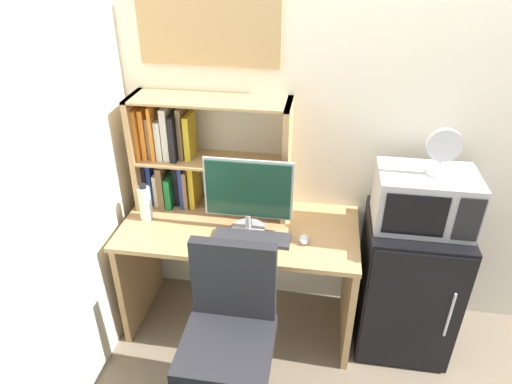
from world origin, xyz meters
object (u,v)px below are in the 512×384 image
(mini_fridge, at_px, (406,284))
(wall_corkboard, at_px, (208,25))
(hutch_bookshelf, at_px, (186,153))
(monitor, at_px, (248,193))
(desk_fan, at_px, (443,150))
(desk_chair, at_px, (230,347))
(water_bottle, at_px, (145,203))
(keyboard, at_px, (252,238))
(microwave, at_px, (424,199))
(computer_mouse, at_px, (304,239))

(mini_fridge, relative_size, wall_corkboard, 1.10)
(hutch_bookshelf, relative_size, monitor, 1.85)
(mini_fridge, height_order, desk_fan, desk_fan)
(desk_fan, xyz_separation_m, desk_chair, (-0.95, -0.61, -0.85))
(desk_chair, bearing_deg, monitor, 90.00)
(desk_fan, distance_m, desk_chair, 1.41)
(water_bottle, distance_m, mini_fridge, 1.57)
(desk_fan, bearing_deg, water_bottle, -178.95)
(keyboard, bearing_deg, mini_fridge, 9.26)
(microwave, relative_size, desk_chair, 0.52)
(computer_mouse, xyz_separation_m, wall_corkboard, (-0.57, 0.40, 1.01))
(water_bottle, xyz_separation_m, wall_corkboard, (0.34, 0.31, 0.92))
(wall_corkboard, bearing_deg, hutch_bookshelf, -143.62)
(water_bottle, height_order, desk_fan, desk_fan)
(microwave, bearing_deg, desk_chair, -146.10)
(keyboard, height_order, computer_mouse, computer_mouse)
(computer_mouse, xyz_separation_m, microwave, (0.60, 0.13, 0.23))
(mini_fridge, distance_m, microwave, 0.57)
(monitor, bearing_deg, water_bottle, 178.08)
(monitor, relative_size, wall_corkboard, 0.63)
(computer_mouse, xyz_separation_m, water_bottle, (-0.91, 0.09, 0.09))
(keyboard, relative_size, computer_mouse, 5.17)
(hutch_bookshelf, bearing_deg, mini_fridge, -7.49)
(monitor, height_order, wall_corkboard, wall_corkboard)
(monitor, xyz_separation_m, mini_fridge, (0.91, 0.05, -0.55))
(wall_corkboard, bearing_deg, desk_chair, -73.69)
(water_bottle, relative_size, mini_fridge, 0.27)
(desk_chair, xyz_separation_m, wall_corkboard, (-0.26, 0.89, 1.34))
(keyboard, relative_size, wall_corkboard, 0.55)
(computer_mouse, xyz_separation_m, desk_fan, (0.63, 0.12, 0.52))
(keyboard, xyz_separation_m, desk_chair, (-0.03, -0.47, -0.32))
(microwave, xyz_separation_m, wall_corkboard, (-1.17, 0.27, 0.77))
(computer_mouse, distance_m, water_bottle, 0.92)
(computer_mouse, distance_m, microwave, 0.65)
(hutch_bookshelf, relative_size, desk_fan, 3.64)
(desk_chair, bearing_deg, hutch_bookshelf, 117.23)
(desk_fan, bearing_deg, microwave, 170.75)
(keyboard, bearing_deg, desk_fan, 8.75)
(microwave, bearing_deg, keyboard, -170.55)
(hutch_bookshelf, height_order, desk_fan, hutch_bookshelf)
(keyboard, height_order, wall_corkboard, wall_corkboard)
(mini_fridge, xyz_separation_m, microwave, (0.00, 0.00, 0.57))
(hutch_bookshelf, xyz_separation_m, keyboard, (0.44, -0.32, -0.33))
(desk_chair, height_order, wall_corkboard, wall_corkboard)
(keyboard, bearing_deg, desk_chair, -94.06)
(microwave, relative_size, wall_corkboard, 0.65)
(desk_fan, bearing_deg, wall_corkboard, 166.90)
(monitor, relative_size, computer_mouse, 5.94)
(hutch_bookshelf, bearing_deg, microwave, -7.36)
(microwave, bearing_deg, computer_mouse, -168.12)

